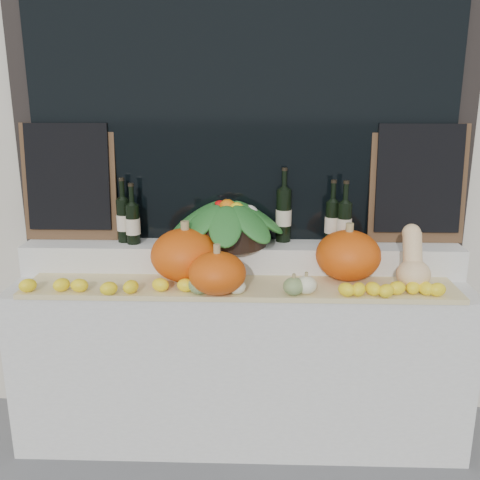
% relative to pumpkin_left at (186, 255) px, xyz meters
% --- Properties ---
extents(storefront_facade, '(7.00, 0.94, 4.50)m').
position_rel_pumpkin_left_xyz_m(storefront_facade, '(0.27, 0.78, 1.21)').
color(storefront_facade, beige).
rests_on(storefront_facade, ground).
extents(display_sill, '(2.30, 0.55, 0.88)m').
position_rel_pumpkin_left_xyz_m(display_sill, '(0.27, 0.06, -0.60)').
color(display_sill, silver).
rests_on(display_sill, ground).
extents(rear_tier, '(2.30, 0.25, 0.16)m').
position_rel_pumpkin_left_xyz_m(rear_tier, '(0.27, 0.21, -0.08)').
color(rear_tier, silver).
rests_on(rear_tier, display_sill).
extents(straw_bedding, '(2.10, 0.32, 0.02)m').
position_rel_pumpkin_left_xyz_m(straw_bedding, '(0.27, -0.07, -0.14)').
color(straw_bedding, tan).
rests_on(straw_bedding, display_sill).
extents(pumpkin_left, '(0.35, 0.35, 0.26)m').
position_rel_pumpkin_left_xyz_m(pumpkin_left, '(0.00, 0.00, 0.00)').
color(pumpkin_left, '#DB510B').
rests_on(pumpkin_left, straw_bedding).
extents(pumpkin_right, '(0.41, 0.41, 0.25)m').
position_rel_pumpkin_left_xyz_m(pumpkin_right, '(0.81, 0.04, -0.01)').
color(pumpkin_right, '#DB510B').
rests_on(pumpkin_right, straw_bedding).
extents(pumpkin_center, '(0.30, 0.30, 0.20)m').
position_rel_pumpkin_left_xyz_m(pumpkin_center, '(0.17, -0.18, -0.03)').
color(pumpkin_center, '#DB510B').
rests_on(pumpkin_center, straw_bedding).
extents(butternut_squash, '(0.16, 0.22, 0.30)m').
position_rel_pumpkin_left_xyz_m(butternut_squash, '(1.10, -0.07, -0.01)').
color(butternut_squash, '#F1C58D').
rests_on(butternut_squash, straw_bedding).
extents(decorative_gourds, '(0.60, 0.12, 0.14)m').
position_rel_pumpkin_left_xyz_m(decorative_gourds, '(0.30, -0.18, -0.08)').
color(decorative_gourds, '#285A1B').
rests_on(decorative_gourds, straw_bedding).
extents(lemon_heap, '(2.20, 0.16, 0.06)m').
position_rel_pumpkin_left_xyz_m(lemon_heap, '(0.27, -0.18, -0.10)').
color(lemon_heap, yellow).
rests_on(lemon_heap, straw_bedding).
extents(produce_bowl, '(0.63, 0.63, 0.25)m').
position_rel_pumpkin_left_xyz_m(produce_bowl, '(0.20, 0.19, 0.12)').
color(produce_bowl, black).
rests_on(produce_bowl, rear_tier).
extents(wine_bottle_far_left, '(0.08, 0.08, 0.34)m').
position_rel_pumpkin_left_xyz_m(wine_bottle_far_left, '(-0.36, 0.22, 0.12)').
color(wine_bottle_far_left, black).
rests_on(wine_bottle_far_left, rear_tier).
extents(wine_bottle_near_left, '(0.08, 0.08, 0.32)m').
position_rel_pumpkin_left_xyz_m(wine_bottle_near_left, '(-0.30, 0.19, 0.11)').
color(wine_bottle_near_left, black).
rests_on(wine_bottle_near_left, rear_tier).
extents(wine_bottle_tall, '(0.08, 0.08, 0.39)m').
position_rel_pumpkin_left_xyz_m(wine_bottle_tall, '(0.49, 0.26, 0.15)').
color(wine_bottle_tall, black).
rests_on(wine_bottle_tall, rear_tier).
extents(wine_bottle_near_right, '(0.08, 0.08, 0.34)m').
position_rel_pumpkin_left_xyz_m(wine_bottle_near_right, '(0.74, 0.22, 0.12)').
color(wine_bottle_near_right, black).
rests_on(wine_bottle_near_right, rear_tier).
extents(wine_bottle_far_right, '(0.08, 0.08, 0.34)m').
position_rel_pumpkin_left_xyz_m(wine_bottle_far_right, '(0.80, 0.18, 0.12)').
color(wine_bottle_far_right, black).
rests_on(wine_bottle_far_right, rear_tier).
extents(chalkboard_left, '(0.50, 0.08, 0.62)m').
position_rel_pumpkin_left_xyz_m(chalkboard_left, '(-0.65, 0.27, 0.33)').
color(chalkboard_left, '#4C331E').
rests_on(chalkboard_left, rear_tier).
extents(chalkboard_right, '(0.50, 0.08, 0.62)m').
position_rel_pumpkin_left_xyz_m(chalkboard_right, '(1.19, 0.27, 0.33)').
color(chalkboard_right, '#4C331E').
rests_on(chalkboard_right, rear_tier).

